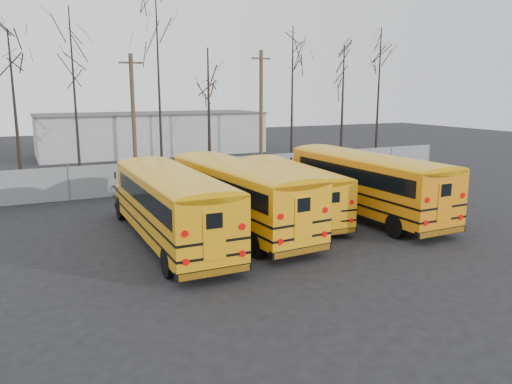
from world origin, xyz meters
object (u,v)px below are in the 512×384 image
bus_a (171,200)px  utility_pole_left (134,120)px  utility_pole_right (261,110)px  bus_d (364,179)px  bus_b (238,190)px  bus_c (290,186)px

bus_a → utility_pole_left: (1.51, 13.56, 2.57)m
utility_pole_left → utility_pole_right: 11.15m
bus_d → utility_pole_right: 16.43m
bus_b → utility_pole_left: 13.26m
bus_d → utility_pole_left: size_ratio=1.37×
bus_a → bus_b: (3.37, 0.69, 0.01)m
bus_b → bus_d: bus_d is taller
utility_pole_right → utility_pole_left: bearing=-169.1°
bus_a → utility_pole_left: utility_pole_left is taller
bus_c → utility_pole_left: size_ratio=1.17×
bus_c → bus_d: size_ratio=0.85×
utility_pole_right → bus_c: bearing=-115.0°
utility_pole_left → utility_pole_right: (10.77, 2.89, 0.39)m
bus_c → utility_pole_right: (5.63, 14.69, 3.21)m
bus_b → utility_pole_right: size_ratio=1.24×
bus_b → utility_pole_right: utility_pole_right is taller
utility_pole_left → bus_c: bearing=-63.2°
bus_d → utility_pole_left: utility_pole_left is taller
bus_b → bus_d: 6.85m
bus_a → utility_pole_right: 20.74m
bus_b → utility_pole_left: utility_pole_left is taller
bus_b → utility_pole_right: bearing=56.5°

